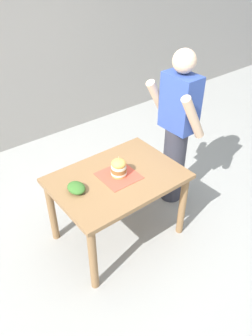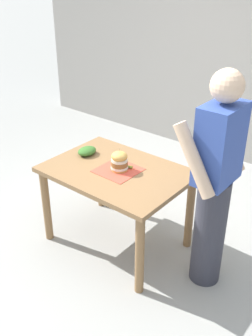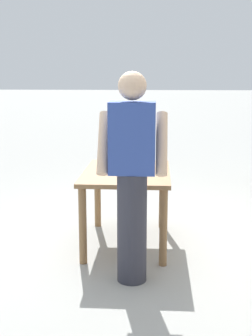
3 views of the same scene
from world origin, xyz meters
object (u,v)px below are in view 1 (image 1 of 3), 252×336
Objects in this scene: patio_table at (117,187)px; side_salad at (76,188)px; diner_across_table at (177,130)px; parked_car_mid_block at (207,0)px; pickle_spear at (117,169)px; sandwich at (119,168)px.

patio_table is 0.42m from side_salad.
diner_across_table is (-0.10, 0.83, 0.26)m from patio_table.
parked_car_mid_block is (-5.47, 6.87, -0.16)m from diner_across_table.
diner_across_table reaches higher than side_salad.
side_salad is 9.79m from parked_car_mid_block.
pickle_spear is 9.41m from parked_car_mid_block.
parked_car_mid_block is at bearing 125.89° from patio_table.
pickle_spear is 0.44m from side_salad.
patio_table is 9.50m from parked_car_mid_block.
patio_table is at bearing 82.36° from side_salad.
patio_table is 0.27× the size of parked_car_mid_block.
side_salad is 1.22m from diner_across_table.
side_salad is 0.04× the size of parked_car_mid_block.
sandwich is at bearing -83.62° from diner_across_table.
diner_across_table is at bearing 91.32° from pickle_spear.
sandwich is 0.10m from pickle_spear.
pickle_spear is 0.05× the size of diner_across_table.
sandwich reaches higher than patio_table.
parked_car_mid_block is at bearing 125.69° from pickle_spear.
side_salad is at bearing -55.68° from parked_car_mid_block.
side_salad is at bearing -86.42° from pickle_spear.
side_salad is (0.03, -0.44, 0.02)m from pickle_spear.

